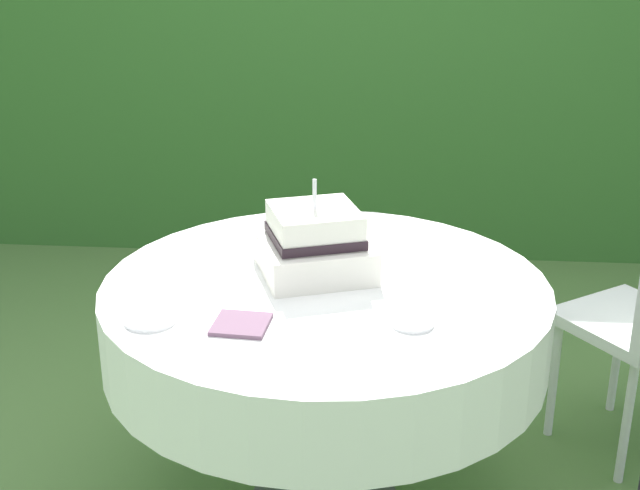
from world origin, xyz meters
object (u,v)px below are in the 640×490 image
(serving_plate_near, at_px, (412,323))
(napkin_stack, at_px, (241,324))
(cake_table, at_px, (325,321))
(serving_plate_far, at_px, (150,320))
(wedding_cake, at_px, (316,243))

(serving_plate_near, bearing_deg, napkin_stack, -174.44)
(cake_table, relative_size, serving_plate_far, 9.65)
(wedding_cake, bearing_deg, serving_plate_near, -49.91)
(serving_plate_near, bearing_deg, wedding_cake, 130.09)
(cake_table, bearing_deg, serving_plate_far, -146.30)
(cake_table, distance_m, wedding_cake, 0.23)
(napkin_stack, bearing_deg, cake_table, 56.46)
(serving_plate_near, height_order, serving_plate_far, same)
(napkin_stack, bearing_deg, serving_plate_near, 5.56)
(wedding_cake, bearing_deg, serving_plate_far, -137.28)
(serving_plate_near, height_order, napkin_stack, same)
(wedding_cake, xyz_separation_m, serving_plate_far, (-0.39, -0.36, -0.08))
(serving_plate_far, bearing_deg, serving_plate_near, 3.22)
(cake_table, distance_m, serving_plate_near, 0.37)
(serving_plate_far, bearing_deg, napkin_stack, -1.11)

